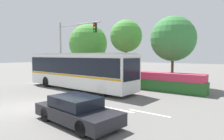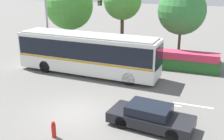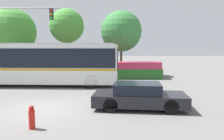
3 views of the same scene
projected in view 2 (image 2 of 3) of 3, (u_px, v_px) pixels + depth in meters
name	position (u px, v px, depth m)	size (l,w,h in m)	color
ground_plane	(74.00, 113.00, 15.70)	(140.00, 140.00, 0.00)	slate
city_bus	(87.00, 52.00, 21.56)	(11.73, 2.93, 3.25)	silver
sedan_foreground	(150.00, 117.00, 14.03)	(4.53, 2.24, 1.23)	black
traffic_light_pole	(62.00, 14.00, 23.65)	(6.00, 0.24, 6.69)	gray
flowering_hedge	(159.00, 59.00, 23.49)	(10.02, 1.35, 1.58)	#286028
street_tree_left	(69.00, 6.00, 28.62)	(5.06, 5.06, 7.16)	brown
street_tree_centre	(122.00, 1.00, 26.61)	(3.72, 3.72, 7.14)	brown
street_tree_right	(182.00, 11.00, 24.12)	(4.29, 4.29, 6.79)	brown
fire_hydrant	(54.00, 130.00, 13.16)	(0.22, 0.22, 0.86)	red
lane_stripe_near	(162.00, 104.00, 16.81)	(2.40, 0.16, 0.01)	silver
lane_stripe_mid	(193.00, 105.00, 16.56)	(2.40, 0.16, 0.01)	silver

